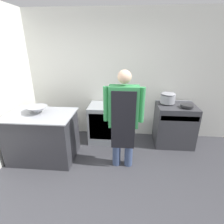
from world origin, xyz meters
TOP-DOWN VIEW (x-y plane):
  - ground_plane at (0.00, 0.00)m, footprint 14.00×14.00m
  - wall_back at (0.00, 2.17)m, footprint 8.00×0.05m
  - prep_counter at (-1.16, 1.08)m, footprint 1.19×0.79m
  - stove at (1.37, 1.79)m, footprint 0.78×0.61m
  - fridge_unit at (-0.15, 1.82)m, footprint 0.57×0.60m
  - person_cook at (0.31, 0.96)m, footprint 0.65×0.24m
  - mixing_bowl at (-1.20, 1.11)m, footprint 0.35×0.35m
  - small_bowl at (-1.36, 1.19)m, footprint 0.23×0.23m
  - stock_pot at (1.19, 1.90)m, footprint 0.30×0.30m
  - saute_pan at (1.52, 1.69)m, footprint 0.24×0.24m

SIDE VIEW (x-z plane):
  - ground_plane at x=0.00m, z-range 0.00..0.00m
  - fridge_unit at x=-0.15m, z-range 0.00..0.82m
  - stove at x=1.37m, z-range -0.01..0.88m
  - prep_counter at x=-1.16m, z-range 0.00..0.88m
  - saute_pan at x=1.52m, z-range 0.88..0.93m
  - small_bowl at x=-1.36m, z-range 0.88..0.97m
  - mixing_bowl at x=-1.20m, z-range 0.88..1.01m
  - person_cook at x=0.31m, z-range 0.12..1.79m
  - stock_pot at x=1.19m, z-range 0.88..1.10m
  - wall_back at x=0.00m, z-range 0.00..2.70m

